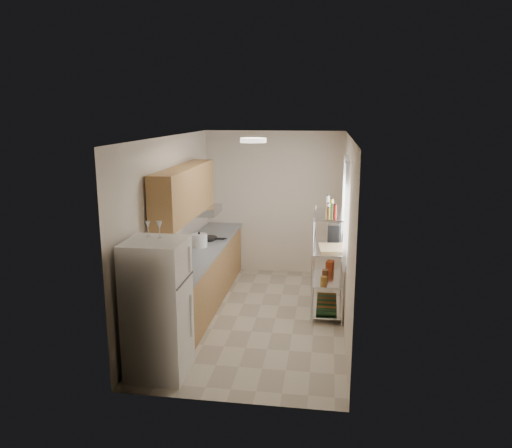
{
  "coord_description": "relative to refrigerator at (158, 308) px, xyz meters",
  "views": [
    {
      "loc": [
        0.97,
        -6.72,
        2.93
      ],
      "look_at": [
        -0.05,
        0.25,
        1.34
      ],
      "focal_mm": 35.0,
      "sensor_mm": 36.0,
      "label": 1
    }
  ],
  "objects": [
    {
      "name": "window",
      "position": [
        2.1,
        2.07,
        0.77
      ],
      "size": [
        0.06,
        1.0,
        1.46
      ],
      "primitive_type": "cube",
      "color": "white",
      "rests_on": "room"
    },
    {
      "name": "wine_glass_b",
      "position": [
        -0.13,
        0.16,
        0.87
      ],
      "size": [
        0.06,
        0.06,
        0.17
      ],
      "primitive_type": null,
      "color": "silver",
      "rests_on": "refrigerator"
    },
    {
      "name": "rice_cooker",
      "position": [
        -0.09,
        2.19,
        0.22
      ],
      "size": [
        0.25,
        0.25,
        0.2
      ],
      "primitive_type": "cylinder",
      "color": "white",
      "rests_on": "counter_run"
    },
    {
      "name": "bakers_rack",
      "position": [
        1.88,
        2.01,
        0.32
      ],
      "size": [
        0.45,
        0.9,
        1.73
      ],
      "color": "silver",
      "rests_on": "ground"
    },
    {
      "name": "upper_cabinets",
      "position": [
        -0.18,
        1.82,
        1.03
      ],
      "size": [
        0.33,
        2.2,
        0.72
      ],
      "primitive_type": "cube",
      "color": "tan",
      "rests_on": "room"
    },
    {
      "name": "counter_run",
      "position": [
        -0.05,
        2.16,
        -0.33
      ],
      "size": [
        0.63,
        3.51,
        0.9
      ],
      "color": "tan",
      "rests_on": "ground"
    },
    {
      "name": "range_hood",
      "position": [
        -0.13,
        2.62,
        0.61
      ],
      "size": [
        0.5,
        0.6,
        0.12
      ],
      "primitive_type": "cube",
      "color": "#B7BABC",
      "rests_on": "room"
    },
    {
      "name": "ceiling_dome",
      "position": [
        0.87,
        1.42,
        1.79
      ],
      "size": [
        0.34,
        0.34,
        0.05
      ],
      "primitive_type": "cylinder",
      "color": "white",
      "rests_on": "room"
    },
    {
      "name": "room",
      "position": [
        0.87,
        1.72,
        0.52
      ],
      "size": [
        2.52,
        4.42,
        2.62
      ],
      "color": "#BEB19A",
      "rests_on": "ground"
    },
    {
      "name": "cutting_board",
      "position": [
        1.94,
        1.93,
        0.24
      ],
      "size": [
        0.43,
        0.53,
        0.03
      ],
      "primitive_type": "cube",
      "rotation": [
        0.0,
        0.0,
        0.1
      ],
      "color": "tan",
      "rests_on": "bakers_rack"
    },
    {
      "name": "frying_pan_large",
      "position": [
        -0.05,
        2.65,
        0.14
      ],
      "size": [
        0.26,
        0.26,
        0.04
      ],
      "primitive_type": "cylinder",
      "rotation": [
        0.0,
        0.0,
        -0.03
      ],
      "color": "black",
      "rests_on": "counter_run"
    },
    {
      "name": "storage_bag",
      "position": [
        1.91,
        2.32,
        -0.14
      ],
      "size": [
        0.13,
        0.16,
        0.16
      ],
      "primitive_type": "cube",
      "rotation": [
        0.0,
        0.0,
        -0.26
      ],
      "color": "#9C3313",
      "rests_on": "bakers_rack"
    },
    {
      "name": "frying_pan_small",
      "position": [
        -0.04,
        2.57,
        0.14
      ],
      "size": [
        0.23,
        0.23,
        0.04
      ],
      "primitive_type": "cylinder",
      "rotation": [
        0.0,
        0.0,
        0.15
      ],
      "color": "black",
      "rests_on": "counter_run"
    },
    {
      "name": "refrigerator",
      "position": [
        0.0,
        0.0,
        0.0
      ],
      "size": [
        0.65,
        0.65,
        1.57
      ],
      "primitive_type": "cube",
      "color": "white",
      "rests_on": "ground"
    },
    {
      "name": "espresso_machine",
      "position": [
        1.95,
        2.33,
        0.38
      ],
      "size": [
        0.19,
        0.27,
        0.31
      ],
      "primitive_type": "cube",
      "rotation": [
        0.0,
        0.0,
        -0.06
      ],
      "color": "black",
      "rests_on": "bakers_rack"
    },
    {
      "name": "wine_glass_a",
      "position": [
        0.02,
        0.11,
        0.88
      ],
      "size": [
        0.07,
        0.07,
        0.19
      ],
      "primitive_type": null,
      "color": "silver",
      "rests_on": "refrigerator"
    }
  ]
}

